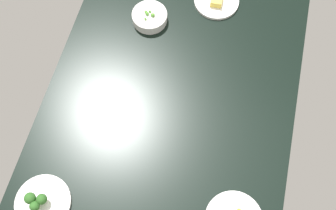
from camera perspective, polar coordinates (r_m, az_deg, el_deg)
name	(u,v)px	position (r cm, az deg, el deg)	size (l,w,h in cm)	color
dining_table	(168,109)	(157.87, 0.00, -0.58)	(158.19, 98.88, 4.00)	black
plate_cheese	(217,0)	(182.80, 7.05, 14.83)	(20.02, 20.02, 4.30)	white
plate_broccoli	(41,202)	(150.59, -17.86, -13.24)	(20.05, 20.05, 7.98)	white
bowl_peas	(150,17)	(174.63, -2.68, 12.64)	(15.36, 15.36, 5.75)	white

